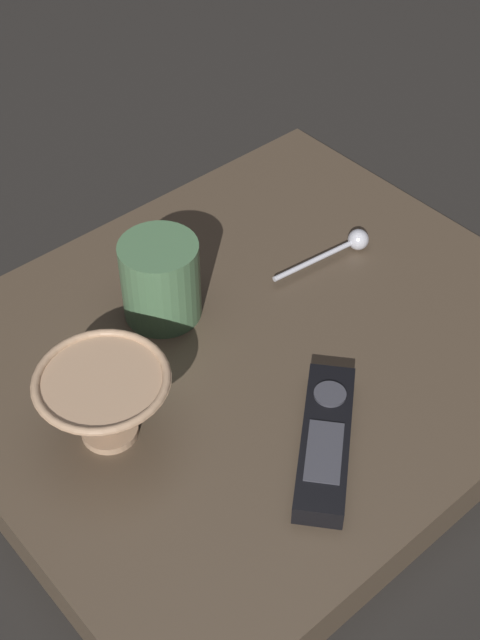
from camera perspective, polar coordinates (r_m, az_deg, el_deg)
ground_plane at (r=0.93m, az=1.10°, el=-3.37°), size 6.00×6.00×0.00m
table at (r=0.92m, az=1.12°, el=-2.33°), size 0.53×0.62×0.05m
cereal_bowl at (r=0.79m, az=-8.79°, el=-5.56°), size 0.12×0.12×0.08m
coffee_mug at (r=0.90m, az=-5.29°, el=2.67°), size 0.08×0.08×0.09m
teaspoon at (r=1.00m, az=7.25°, el=5.04°), size 0.03×0.13×0.02m
tv_remote_near at (r=0.80m, az=5.68°, el=-7.98°), size 0.14×0.16×0.03m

